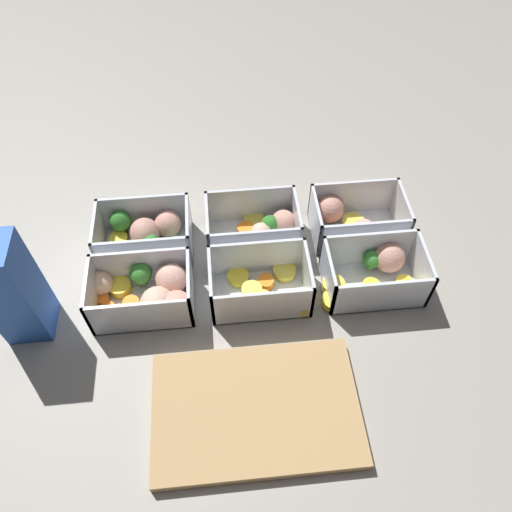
# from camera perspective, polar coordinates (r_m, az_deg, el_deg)

# --- Properties ---
(ground_plane) EXTENTS (4.00, 4.00, 0.00)m
(ground_plane) POSITION_cam_1_polar(r_m,az_deg,el_deg) (0.84, 0.00, -1.09)
(ground_plane) COLOR gray
(container_near_left) EXTENTS (0.17, 0.13, 0.08)m
(container_near_left) POSITION_cam_1_polar(r_m,az_deg,el_deg) (0.88, 10.67, 3.83)
(container_near_left) COLOR silver
(container_near_left) RESTS_ON ground_plane
(container_near_center) EXTENTS (0.16, 0.11, 0.08)m
(container_near_center) POSITION_cam_1_polar(r_m,az_deg,el_deg) (0.85, 0.24, 3.15)
(container_near_center) COLOR silver
(container_near_center) RESTS_ON ground_plane
(container_near_right) EXTENTS (0.15, 0.11, 0.08)m
(container_near_right) POSITION_cam_1_polar(r_m,az_deg,el_deg) (0.86, -12.35, 2.45)
(container_near_right) COLOR silver
(container_near_right) RESTS_ON ground_plane
(container_far_left) EXTENTS (0.16, 0.11, 0.08)m
(container_far_left) POSITION_cam_1_polar(r_m,az_deg,el_deg) (0.82, 13.48, -1.71)
(container_far_left) COLOR silver
(container_far_left) RESTS_ON ground_plane
(container_far_center) EXTENTS (0.17, 0.12, 0.08)m
(container_far_center) POSITION_cam_1_polar(r_m,az_deg,el_deg) (0.78, 0.85, -3.52)
(container_far_center) COLOR silver
(container_far_center) RESTS_ON ground_plane
(container_far_right) EXTENTS (0.17, 0.12, 0.08)m
(container_far_right) POSITION_cam_1_polar(r_m,az_deg,el_deg) (0.79, -12.09, -4.17)
(container_far_right) COLOR silver
(container_far_right) RESTS_ON ground_plane
(juice_carton) EXTENTS (0.07, 0.07, 0.20)m
(juice_carton) POSITION_cam_1_polar(r_m,az_deg,el_deg) (0.77, -26.18, -3.45)
(juice_carton) COLOR blue
(juice_carton) RESTS_ON ground_plane
(cutting_board) EXTENTS (0.28, 0.18, 0.02)m
(cutting_board) POSITION_cam_1_polar(r_m,az_deg,el_deg) (0.71, -0.02, -17.12)
(cutting_board) COLOR tan
(cutting_board) RESTS_ON ground_plane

